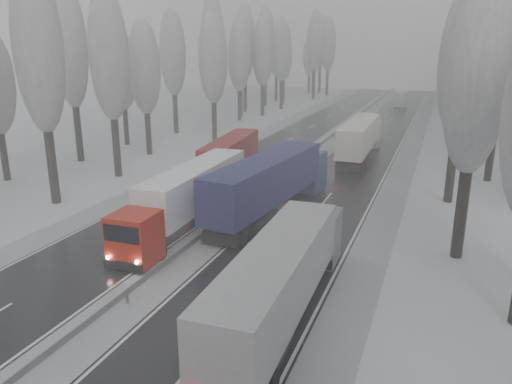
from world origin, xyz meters
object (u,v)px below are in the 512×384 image
Objects in this scene: box_truck_distant at (401,99)px; truck_red_white at (188,194)px; truck_cream_box at (361,136)px; truck_blue_box at (273,180)px; truck_grey_tarp at (284,273)px; truck_red_red at (227,157)px.

truck_red_white reaches higher than box_truck_distant.
truck_cream_box is 1.08× the size of truck_red_white.
truck_blue_box is 21.26m from truck_cream_box.
truck_blue_box is (-5.27, 13.94, 0.23)m from truck_grey_tarp.
box_truck_distant is at bearing 89.57° from truck_cream_box.
truck_grey_tarp is at bearing -86.94° from truck_cream_box.
truck_blue_box is 1.18× the size of truck_red_red.
truck_blue_box is 1.12× the size of truck_red_white.
truck_blue_box reaches higher than box_truck_distant.
truck_grey_tarp is at bearing -62.79° from truck_blue_box.
truck_cream_box reaches higher than truck_grey_tarp.
truck_red_red is at bearing -126.88° from truck_cream_box.
truck_grey_tarp is 0.91× the size of truck_blue_box.
truck_cream_box is at bearing 72.34° from truck_red_white.
truck_cream_box is (2.99, 21.05, -0.08)m from truck_blue_box.
box_truck_distant is 0.53× the size of truck_red_white.
truck_blue_box reaches higher than truck_grey_tarp.
truck_grey_tarp is at bearing -45.12° from truck_red_white.
truck_red_white is (-7.38, -77.07, 0.79)m from box_truck_distant.
box_truck_distant is (2.79, 72.66, -1.05)m from truck_blue_box.
truck_cream_box is at bearing 92.45° from truck_grey_tarp.
truck_grey_tarp is at bearing -66.46° from truck_red_red.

